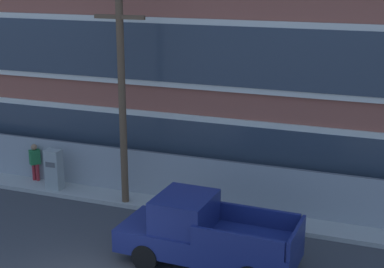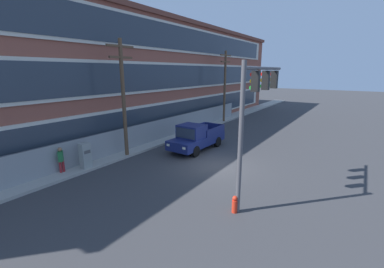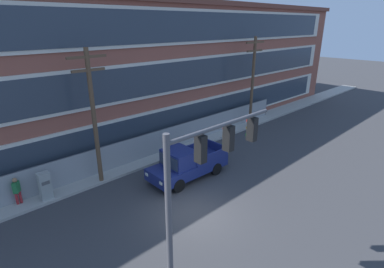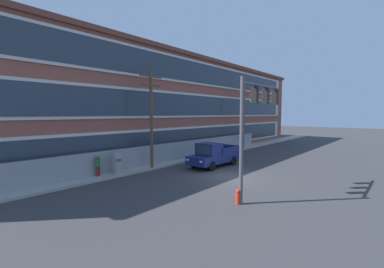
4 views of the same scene
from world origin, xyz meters
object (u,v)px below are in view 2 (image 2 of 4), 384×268
pedestrian_near_cabinet (61,159)px  traffic_signal_mast (256,102)px  utility_pole_near_corner (123,95)px  pickup_truck_navy (196,138)px  electrical_cabinet (86,157)px  utility_pole_midblock (225,84)px  fire_hydrant (235,204)px

pedestrian_near_cabinet → traffic_signal_mast: bearing=-71.4°
utility_pole_near_corner → pedestrian_near_cabinet: bearing=171.0°
pickup_truck_navy → pedestrian_near_cabinet: (-8.63, 3.89, 0.00)m
pickup_truck_navy → pedestrian_near_cabinet: size_ratio=3.18×
electrical_cabinet → traffic_signal_mast: bearing=-77.2°
traffic_signal_mast → utility_pole_midblock: size_ratio=0.78×
pickup_truck_navy → pedestrian_near_cabinet: pickup_truck_navy is taller
traffic_signal_mast → utility_pole_near_corner: (0.93, 9.66, -0.21)m
traffic_signal_mast → fire_hydrant: traffic_signal_mast is taller
utility_pole_near_corner → pedestrian_near_cabinet: (-4.41, 0.70, -3.48)m
electrical_cabinet → pedestrian_near_cabinet: size_ratio=1.03×
pickup_truck_navy → electrical_cabinet: bearing=155.5°
pedestrian_near_cabinet → fire_hydrant: pedestrian_near_cabinet is taller
pickup_truck_navy → fire_hydrant: pickup_truck_navy is taller
traffic_signal_mast → pickup_truck_navy: bearing=51.5°
fire_hydrant → utility_pole_near_corner: bearing=75.0°
pickup_truck_navy → electrical_cabinet: size_ratio=3.09×
traffic_signal_mast → utility_pole_near_corner: size_ratio=0.80×
utility_pole_near_corner → electrical_cabinet: utility_pole_near_corner is taller
utility_pole_midblock → electrical_cabinet: (-18.35, 0.20, -3.69)m
electrical_cabinet → utility_pole_midblock: bearing=-0.6°
utility_pole_midblock → fire_hydrant: size_ratio=10.53×
utility_pole_near_corner → pedestrian_near_cabinet: size_ratio=4.78×
utility_pole_midblock → pedestrian_near_cabinet: bearing=177.9°
fire_hydrant → electrical_cabinet: bearing=93.5°
pickup_truck_navy → fire_hydrant: (-6.79, -6.40, -0.59)m
traffic_signal_mast → electrical_cabinet: bearing=102.8°
utility_pole_midblock → electrical_cabinet: utility_pole_midblock is taller
pickup_truck_navy → fire_hydrant: bearing=-136.7°
pedestrian_near_cabinet → utility_pole_near_corner: bearing=-9.0°
traffic_signal_mast → fire_hydrant: bearing=177.5°
pickup_truck_navy → fire_hydrant: size_ratio=6.90×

